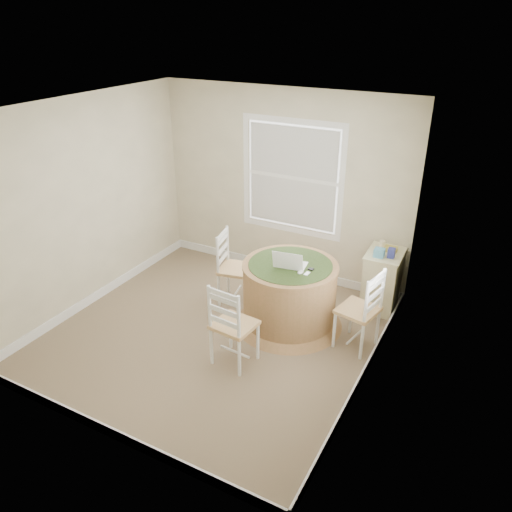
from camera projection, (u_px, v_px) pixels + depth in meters
The scene contains 14 objects.
room at pixel (232, 231), 5.39m from camera, with size 3.64×3.64×2.64m.
round_table at pixel (289, 292), 5.92m from camera, with size 1.30×1.30×0.81m.
chair_left at pixel (236, 269), 6.38m from camera, with size 0.42×0.40×0.95m, color white, non-canonical shape.
chair_near at pixel (234, 324), 5.24m from camera, with size 0.42×0.40×0.95m, color white, non-canonical shape.
chair_right at pixel (358, 310), 5.50m from camera, with size 0.42×0.40×0.95m, color white, non-canonical shape.
laptop at pixel (290, 264), 5.70m from camera, with size 0.39×0.36×0.24m.
mouse at pixel (301, 272), 5.58m from camera, with size 0.06×0.10×0.04m, color white.
phone at pixel (307, 274), 5.55m from camera, with size 0.04×0.09×0.02m, color #B7BABF.
keys at pixel (311, 270), 5.64m from camera, with size 0.06×0.05×0.03m, color black.
corner_chest at pixel (382, 280), 6.29m from camera, with size 0.45×0.60×0.77m.
tissue_box at pixel (379, 253), 6.00m from camera, with size 0.12×0.12×0.10m, color #58A3C9.
box_yellow at pixel (391, 249), 6.14m from camera, with size 0.15×0.10×0.06m, color gold.
box_blue at pixel (391, 253), 5.97m from camera, with size 0.08×0.08×0.12m, color navy.
cup_cream at pixel (382, 244), 6.24m from camera, with size 0.07×0.07×0.09m, color beige.
Camera 1 is at (2.74, -4.08, 3.45)m, focal length 35.00 mm.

